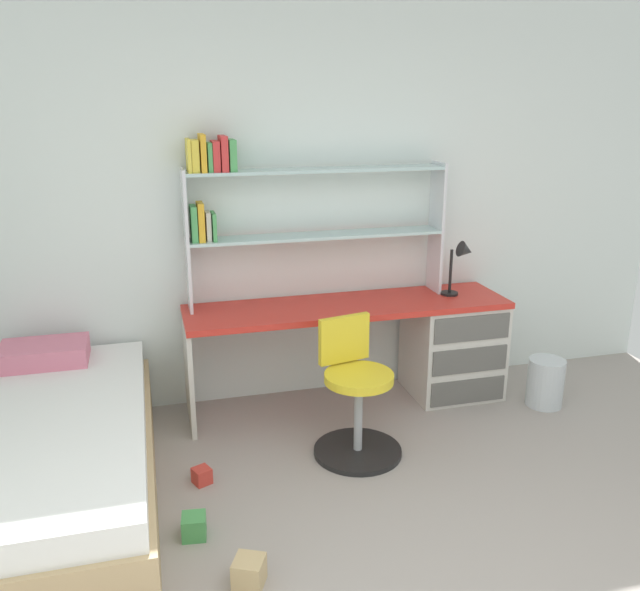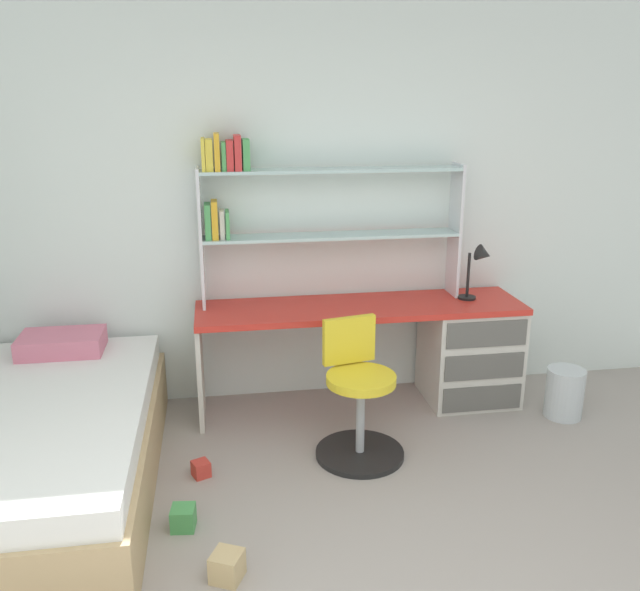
% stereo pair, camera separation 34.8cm
% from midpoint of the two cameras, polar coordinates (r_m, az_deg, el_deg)
% --- Properties ---
extents(room_shell, '(5.51, 6.55, 2.72)m').
position_cam_midpoint_polar(room_shell, '(2.87, -22.83, 2.09)').
color(room_shell, silver).
rests_on(room_shell, ground_plane).
extents(desk, '(2.14, 0.54, 0.72)m').
position_cam_midpoint_polar(desk, '(4.59, 7.09, -3.98)').
color(desk, red).
rests_on(desk, ground_plane).
extents(bookshelf_hutch, '(1.70, 0.22, 1.09)m').
position_cam_midpoint_polar(bookshelf_hutch, '(4.22, -5.90, 8.10)').
color(bookshelf_hutch, silver).
rests_on(bookshelf_hutch, desk).
extents(desk_lamp, '(0.20, 0.17, 0.38)m').
position_cam_midpoint_polar(desk_lamp, '(4.50, 10.07, 3.08)').
color(desk_lamp, black).
rests_on(desk_lamp, desk).
extents(swivel_chair, '(0.52, 0.52, 0.80)m').
position_cam_midpoint_polar(swivel_chair, '(3.87, 0.53, -9.29)').
color(swivel_chair, black).
rests_on(swivel_chair, ground_plane).
extents(bed_platform, '(1.19, 2.03, 0.62)m').
position_cam_midpoint_polar(bed_platform, '(3.78, -26.19, -13.05)').
color(bed_platform, tan).
rests_on(bed_platform, ground_plane).
extents(waste_bin, '(0.24, 0.24, 0.33)m').
position_cam_midpoint_polar(waste_bin, '(4.69, 16.97, -7.26)').
color(waste_bin, silver).
rests_on(waste_bin, ground_plane).
extents(toy_block_natural_1, '(0.17, 0.17, 0.13)m').
position_cam_midpoint_polar(toy_block_natural_1, '(3.10, -9.65, -22.67)').
color(toy_block_natural_1, tan).
rests_on(toy_block_natural_1, ground_plane).
extents(toy_block_green_2, '(0.13, 0.13, 0.11)m').
position_cam_midpoint_polar(toy_block_green_2, '(3.41, -13.93, -18.94)').
color(toy_block_green_2, '#479E51').
rests_on(toy_block_green_2, ground_plane).
extents(toy_block_red_3, '(0.12, 0.12, 0.09)m').
position_cam_midpoint_polar(toy_block_red_3, '(3.80, -12.90, -15.06)').
color(toy_block_red_3, red).
rests_on(toy_block_red_3, ground_plane).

